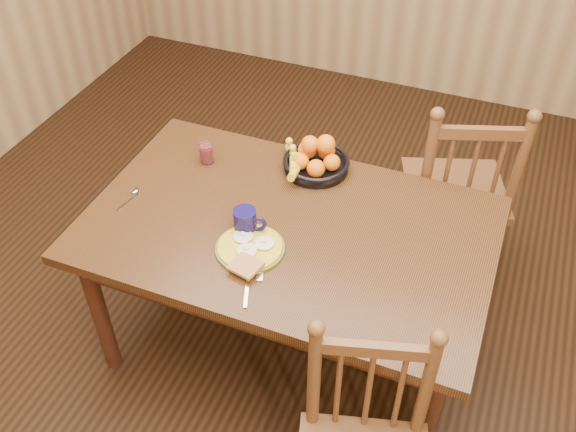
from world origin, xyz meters
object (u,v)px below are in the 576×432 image
at_px(dining_table, 288,241).
at_px(fruit_bowl, 315,159).
at_px(chair_far, 456,192).
at_px(breakfast_plate, 250,248).
at_px(coffee_mug, 246,221).

relative_size(dining_table, fruit_bowl, 4.94).
bearing_deg(chair_far, breakfast_plate, 36.30).
bearing_deg(chair_far, coffee_mug, 30.97).
bearing_deg(breakfast_plate, coffee_mug, 120.91).
height_order(dining_table, breakfast_plate, breakfast_plate).
bearing_deg(fruit_bowl, coffee_mug, -103.51).
height_order(chair_far, breakfast_plate, chair_far).
height_order(coffee_mug, fruit_bowl, fruit_bowl).
relative_size(coffee_mug, fruit_bowl, 0.41).
bearing_deg(coffee_mug, breakfast_plate, -59.09).
height_order(dining_table, fruit_bowl, fruit_bowl).
bearing_deg(dining_table, chair_far, 53.27).
xyz_separation_m(dining_table, breakfast_plate, (-0.08, -0.18, 0.10)).
relative_size(dining_table, coffee_mug, 11.97).
distance_m(dining_table, coffee_mug, 0.21).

